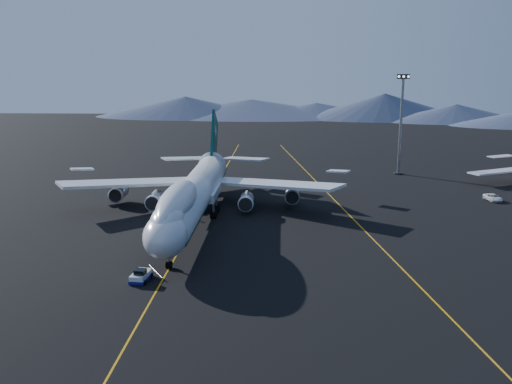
{
  "coord_description": "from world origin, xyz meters",
  "views": [
    {
      "loc": [
        16.84,
        -106.78,
        29.78
      ],
      "look_at": [
        11.83,
        -0.16,
        6.0
      ],
      "focal_mm": 40.0,
      "sensor_mm": 36.0,
      "label": 1
    }
  ],
  "objects_px": {
    "boeing_747": "(195,192)",
    "service_van": "(493,197)",
    "pushback_tug": "(141,277)",
    "floodlight_mast": "(401,124)"
  },
  "relations": [
    {
      "from": "service_van",
      "to": "floodlight_mast",
      "type": "bearing_deg",
      "value": 106.15
    },
    {
      "from": "boeing_747",
      "to": "pushback_tug",
      "type": "relative_size",
      "value": 16.26
    },
    {
      "from": "boeing_747",
      "to": "floodlight_mast",
      "type": "bearing_deg",
      "value": 46.43
    },
    {
      "from": "floodlight_mast",
      "to": "pushback_tug",
      "type": "bearing_deg",
      "value": -122.06
    },
    {
      "from": "boeing_747",
      "to": "service_van",
      "type": "xyz_separation_m",
      "value": [
        64.23,
        20.19,
        -5.07
      ]
    },
    {
      "from": "pushback_tug",
      "to": "floodlight_mast",
      "type": "relative_size",
      "value": 0.16
    },
    {
      "from": "pushback_tug",
      "to": "service_van",
      "type": "distance_m",
      "value": 84.89
    },
    {
      "from": "service_van",
      "to": "boeing_747",
      "type": "bearing_deg",
      "value": -171.73
    },
    {
      "from": "boeing_747",
      "to": "floodlight_mast",
      "type": "xyz_separation_m",
      "value": [
        49.27,
        51.79,
        8.1
      ]
    },
    {
      "from": "pushback_tug",
      "to": "boeing_747",
      "type": "bearing_deg",
      "value": 91.26
    }
  ]
}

